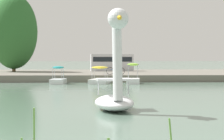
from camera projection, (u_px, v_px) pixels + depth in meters
shore_bank_far at (106, 74)px, 42.47m from camera, size 111.65×18.55×0.59m
swan_boat at (115, 85)px, 15.04m from camera, size 1.68×3.20×3.75m
pedal_boat_lime at (133, 78)px, 31.58m from camera, size 1.22×2.00×1.61m
pedal_boat_yellow at (100, 78)px, 31.65m from camera, size 1.83×2.42×1.37m
pedal_boat_teal at (58, 78)px, 31.43m from camera, size 1.21×2.10×1.38m
tree_willow_overhanging at (14, 32)px, 42.86m from camera, size 6.72×6.61×8.29m
bicycle_parked at (116, 71)px, 34.56m from camera, size 1.57×0.47×0.65m
parked_van at (112, 62)px, 45.03m from camera, size 4.83×2.10×1.88m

